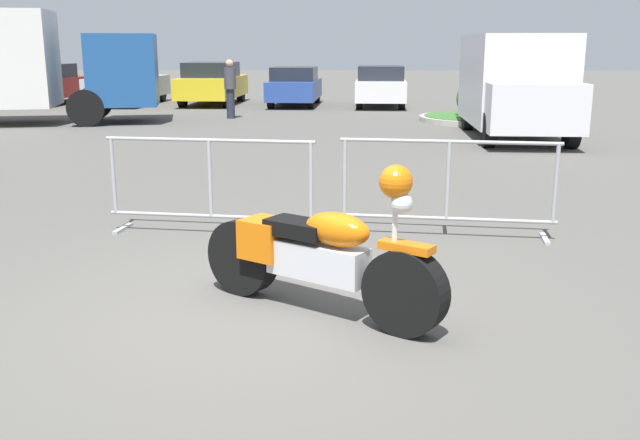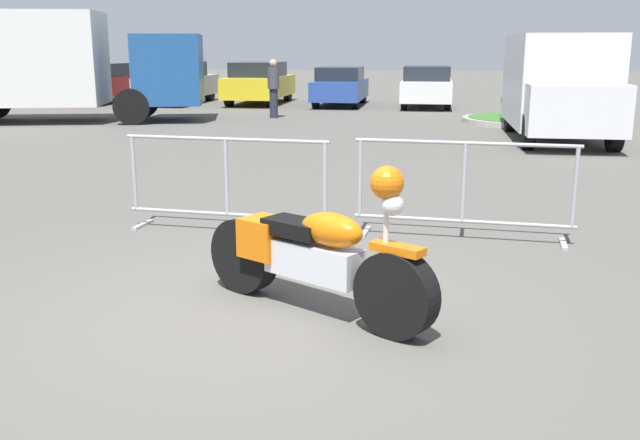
# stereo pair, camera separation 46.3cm
# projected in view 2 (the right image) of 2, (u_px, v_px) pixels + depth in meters

# --- Properties ---
(ground_plane) EXTENTS (120.00, 120.00, 0.00)m
(ground_plane) POSITION_uv_depth(u_px,v_px,m) (249.00, 314.00, 5.58)
(ground_plane) COLOR #54514C
(motorcycle) EXTENTS (1.94, 1.33, 1.24)m
(motorcycle) POSITION_uv_depth(u_px,v_px,m) (313.00, 254.00, 5.53)
(motorcycle) COLOR black
(motorcycle) RESTS_ON ground
(crowd_barrier_near) EXTENTS (2.35, 0.69, 1.07)m
(crowd_barrier_near) POSITION_uv_depth(u_px,v_px,m) (227.00, 183.00, 7.96)
(crowd_barrier_near) COLOR #9EA0A5
(crowd_barrier_near) RESTS_ON ground
(crowd_barrier_far) EXTENTS (2.35, 0.69, 1.07)m
(crowd_barrier_far) POSITION_uv_depth(u_px,v_px,m) (464.00, 189.00, 7.64)
(crowd_barrier_far) COLOR #9EA0A5
(crowd_barrier_far) RESTS_ON ground
(box_truck) EXTENTS (8.01, 3.90, 2.98)m
(box_truck) POSITION_uv_depth(u_px,v_px,m) (42.00, 62.00, 19.50)
(box_truck) COLOR silver
(box_truck) RESTS_ON ground
(delivery_van) EXTENTS (2.11, 5.05, 2.31)m
(delivery_van) POSITION_uv_depth(u_px,v_px,m) (559.00, 84.00, 15.89)
(delivery_van) COLOR silver
(delivery_van) RESTS_ON ground
(parked_car_red) EXTENTS (1.86, 4.30, 1.44)m
(parked_car_red) POSITION_uv_depth(u_px,v_px,m) (99.00, 83.00, 26.60)
(parked_car_red) COLOR #B21E19
(parked_car_red) RESTS_ON ground
(parked_car_silver) EXTENTS (1.95, 4.49, 1.51)m
(parked_car_silver) POSITION_uv_depth(u_px,v_px,m) (177.00, 83.00, 26.19)
(parked_car_silver) COLOR #B7BABF
(parked_car_silver) RESTS_ON ground
(parked_car_yellow) EXTENTS (1.94, 4.48, 1.50)m
(parked_car_yellow) POSITION_uv_depth(u_px,v_px,m) (259.00, 83.00, 26.03)
(parked_car_yellow) COLOR yellow
(parked_car_yellow) RESTS_ON ground
(parked_car_blue) EXTENTS (1.75, 4.05, 1.36)m
(parked_car_blue) POSITION_uv_depth(u_px,v_px,m) (340.00, 86.00, 25.24)
(parked_car_blue) COLOR #284799
(parked_car_blue) RESTS_ON ground
(parked_car_white) EXTENTS (1.81, 4.18, 1.40)m
(parked_car_white) POSITION_uv_depth(u_px,v_px,m) (427.00, 86.00, 24.68)
(parked_car_white) COLOR white
(parked_car_white) RESTS_ON ground
(pedestrian) EXTENTS (0.37, 0.37, 1.69)m
(pedestrian) POSITION_uv_depth(u_px,v_px,m) (273.00, 86.00, 20.81)
(pedestrian) COLOR #262838
(pedestrian) RESTS_ON ground
(planter_island) EXTENTS (3.41, 3.41, 1.19)m
(planter_island) POSITION_uv_depth(u_px,v_px,m) (526.00, 110.00, 19.57)
(planter_island) COLOR #ADA89E
(planter_island) RESTS_ON ground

